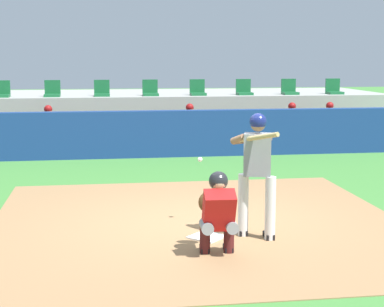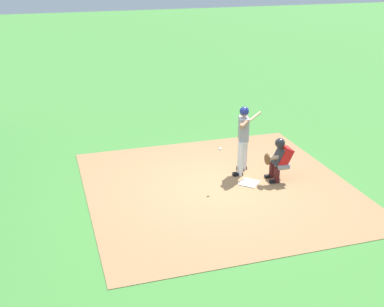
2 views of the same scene
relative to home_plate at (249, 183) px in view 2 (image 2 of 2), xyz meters
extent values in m
plane|color=#428438|center=(0.00, 0.80, -0.02)|extent=(80.00, 80.00, 0.00)
cube|color=#9E754C|center=(0.00, 0.80, -0.02)|extent=(6.40, 6.40, 0.01)
cube|color=white|center=(0.00, 0.00, 0.00)|extent=(0.62, 0.62, 0.02)
cylinder|color=silver|center=(0.53, 0.03, 0.44)|extent=(0.15, 0.15, 0.92)
cylinder|color=silver|center=(0.87, -0.22, 0.44)|extent=(0.15, 0.15, 0.92)
cube|color=gray|center=(0.70, -0.09, 1.20)|extent=(0.43, 0.34, 0.60)
sphere|color=#996B4C|center=(0.70, -0.09, 1.63)|extent=(0.21, 0.21, 0.21)
sphere|color=navy|center=(0.70, -0.09, 1.66)|extent=(0.24, 0.24, 0.24)
cylinder|color=#996B4C|center=(0.44, 0.01, 1.41)|extent=(0.22, 0.27, 0.17)
cylinder|color=#996B4C|center=(0.64, 0.00, 1.41)|extent=(0.56, 0.29, 0.18)
cylinder|color=tan|center=(0.61, -0.25, 1.45)|extent=(0.52, 0.74, 0.24)
cube|color=black|center=(0.54, 0.09, 0.02)|extent=(0.13, 0.26, 0.09)
cube|color=black|center=(0.87, -0.16, 0.02)|extent=(0.13, 0.26, 0.09)
cylinder|color=gray|center=(-0.15, -0.83, 0.40)|extent=(0.17, 0.33, 0.16)
cylinder|color=#4C1919|center=(-0.15, -0.68, 0.19)|extent=(0.14, 0.14, 0.42)
cube|color=black|center=(-0.14, -0.62, 0.02)|extent=(0.12, 0.24, 0.08)
cylinder|color=gray|center=(0.17, -0.85, 0.40)|extent=(0.17, 0.33, 0.16)
cylinder|color=#4C1919|center=(0.17, -0.70, 0.19)|extent=(0.14, 0.14, 0.42)
cube|color=black|center=(0.18, -0.64, 0.02)|extent=(0.12, 0.24, 0.08)
cube|color=red|center=(0.00, -0.89, 0.62)|extent=(0.42, 0.46, 0.57)
cube|color=#2D2D33|center=(0.01, -0.77, 0.62)|extent=(0.39, 0.27, 0.45)
sphere|color=tan|center=(0.01, -0.81, 0.96)|extent=(0.21, 0.21, 0.21)
sphere|color=#232328|center=(0.01, -0.79, 0.98)|extent=(0.25, 0.25, 0.25)
cylinder|color=tan|center=(-0.03, -0.66, 0.62)|extent=(0.12, 0.45, 0.10)
ellipsoid|color=brown|center=(-0.05, -0.44, 0.62)|extent=(0.29, 0.13, 0.30)
sphere|color=white|center=(0.02, 0.79, 0.99)|extent=(0.07, 0.07, 0.07)
camera|label=1|loc=(-1.45, -8.45, 2.57)|focal=57.82mm
camera|label=2|loc=(-10.34, 4.67, 5.39)|focal=46.50mm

